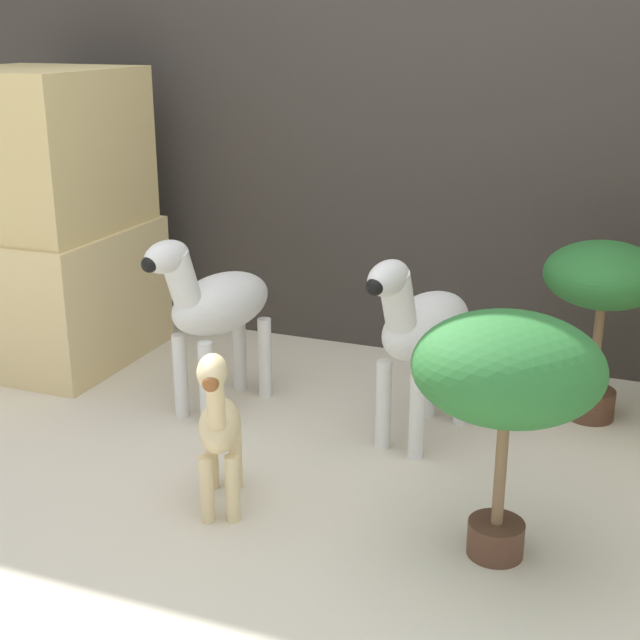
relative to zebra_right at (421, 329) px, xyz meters
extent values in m
plane|color=beige|center=(-0.12, -0.77, -0.36)|extent=(14.00, 14.00, 0.00)
cube|color=#38332D|center=(-0.12, 0.78, 0.74)|extent=(6.40, 0.08, 2.20)
cube|color=#DBC184|center=(-1.51, 0.20, -0.11)|extent=(0.64, 0.68, 0.51)
cube|color=#D1B775|center=(-1.51, 0.20, 0.43)|extent=(0.60, 0.64, 0.57)
cylinder|color=silver|center=(0.03, -0.12, -0.22)|extent=(0.05, 0.05, 0.28)
cylinder|color=silver|center=(-0.08, -0.10, -0.22)|extent=(0.05, 0.05, 0.28)
cylinder|color=silver|center=(0.10, 0.16, -0.22)|extent=(0.05, 0.05, 0.28)
cylinder|color=silver|center=(-0.01, 0.19, -0.22)|extent=(0.05, 0.05, 0.28)
ellipsoid|color=silver|center=(0.01, 0.03, 0.00)|extent=(0.29, 0.45, 0.19)
cylinder|color=silver|center=(-0.03, -0.14, 0.12)|extent=(0.12, 0.16, 0.20)
ellipsoid|color=silver|center=(-0.05, -0.19, 0.20)|extent=(0.13, 0.18, 0.10)
sphere|color=black|center=(-0.07, -0.26, 0.20)|extent=(0.05, 0.05, 0.05)
cube|color=black|center=(-0.03, -0.14, 0.13)|extent=(0.04, 0.08, 0.16)
cylinder|color=silver|center=(-0.66, -0.15, -0.22)|extent=(0.05, 0.05, 0.28)
cylinder|color=silver|center=(-0.77, -0.12, -0.22)|extent=(0.05, 0.05, 0.28)
cylinder|color=silver|center=(-0.58, 0.13, -0.22)|extent=(0.05, 0.05, 0.28)
cylinder|color=silver|center=(-0.70, 0.16, -0.22)|extent=(0.05, 0.05, 0.28)
ellipsoid|color=silver|center=(-0.68, 0.01, 0.00)|extent=(0.30, 0.45, 0.19)
cylinder|color=silver|center=(-0.72, -0.16, 0.12)|extent=(0.13, 0.16, 0.20)
ellipsoid|color=silver|center=(-0.74, -0.21, 0.20)|extent=(0.13, 0.19, 0.10)
sphere|color=black|center=(-0.76, -0.28, 0.20)|extent=(0.05, 0.05, 0.05)
cube|color=black|center=(-0.72, -0.16, 0.13)|extent=(0.04, 0.08, 0.16)
cylinder|color=beige|center=(-0.32, -0.64, -0.27)|extent=(0.04, 0.04, 0.19)
cylinder|color=beige|center=(-0.38, -0.67, -0.27)|extent=(0.04, 0.04, 0.19)
cylinder|color=beige|center=(-0.39, -0.48, -0.27)|extent=(0.04, 0.04, 0.19)
cylinder|color=beige|center=(-0.45, -0.51, -0.27)|extent=(0.04, 0.04, 0.19)
ellipsoid|color=beige|center=(-0.39, -0.57, -0.13)|extent=(0.21, 0.28, 0.11)
cylinder|color=beige|center=(-0.34, -0.67, -0.01)|extent=(0.09, 0.12, 0.22)
ellipsoid|color=beige|center=(-0.31, -0.73, 0.09)|extent=(0.12, 0.15, 0.08)
sphere|color=brown|center=(-0.29, -0.79, 0.08)|extent=(0.04, 0.04, 0.04)
cylinder|color=#513323|center=(0.35, -0.55, -0.32)|extent=(0.14, 0.14, 0.09)
cylinder|color=brown|center=(0.35, -0.55, -0.13)|extent=(0.03, 0.03, 0.28)
ellipsoid|color=#286B2D|center=(0.35, -0.55, 0.13)|extent=(0.44, 0.44, 0.24)
cylinder|color=#513323|center=(0.49, 0.36, -0.31)|extent=(0.15, 0.15, 0.10)
cylinder|color=brown|center=(0.49, 0.36, -0.12)|extent=(0.03, 0.03, 0.29)
ellipsoid|color=#286B2D|center=(0.49, 0.36, 0.12)|extent=(0.38, 0.38, 0.21)
camera|label=1|loc=(0.64, -2.46, 0.88)|focal=50.00mm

